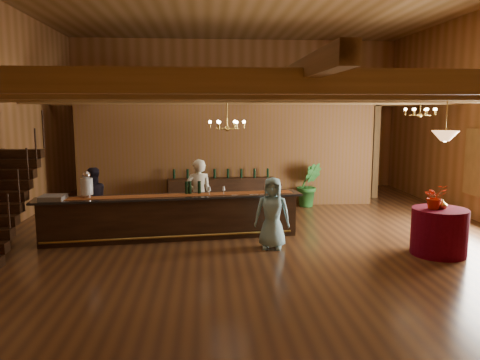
{
  "coord_description": "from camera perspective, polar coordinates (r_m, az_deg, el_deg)",
  "views": [
    {
      "loc": [
        -1.15,
        -10.67,
        2.87
      ],
      "look_at": [
        -0.34,
        0.37,
        1.25
      ],
      "focal_mm": 35.0,
      "sensor_mm": 36.0,
      "label": 1
    }
  ],
  "objects": [
    {
      "name": "floor",
      "position": [
        11.11,
        1.88,
        -6.64
      ],
      "size": [
        14.0,
        14.0,
        0.0
      ],
      "primitive_type": "plane",
      "color": "brown",
      "rests_on": "ground"
    },
    {
      "name": "wall_back",
      "position": [
        17.71,
        -0.5,
        7.95
      ],
      "size": [
        12.0,
        0.1,
        5.5
      ],
      "primitive_type": "cube",
      "color": "#955F37",
      "rests_on": "floor"
    },
    {
      "name": "wall_front",
      "position": [
        3.85,
        13.25,
        6.31
      ],
      "size": [
        12.0,
        0.1,
        5.5
      ],
      "primitive_type": "cube",
      "color": "#955F37",
      "rests_on": "floor"
    },
    {
      "name": "beam_grid",
      "position": [
        11.25,
        1.69,
        10.22
      ],
      "size": [
        11.9,
        13.9,
        0.39
      ],
      "color": "olive",
      "rests_on": "wall_left"
    },
    {
      "name": "support_posts",
      "position": [
        10.32,
        2.22,
        1.26
      ],
      "size": [
        9.2,
        10.2,
        3.2
      ],
      "color": "olive",
      "rests_on": "floor"
    },
    {
      "name": "partition_wall",
      "position": [
        14.25,
        -1.58,
        3.02
      ],
      "size": [
        9.0,
        0.18,
        3.1
      ],
      "primitive_type": "cube",
      "color": "brown",
      "rests_on": "floor"
    },
    {
      "name": "window_right_back",
      "position": [
        13.73,
        26.98,
        1.91
      ],
      "size": [
        0.12,
        1.05,
        1.75
      ],
      "primitive_type": "cube",
      "color": "white",
      "rests_on": "wall_right"
    },
    {
      "name": "staircase",
      "position": [
        10.98,
        -27.21,
        -2.4
      ],
      "size": [
        1.0,
        2.8,
        2.0
      ],
      "color": "black",
      "rests_on": "floor"
    },
    {
      "name": "backroom_boxes",
      "position": [
        16.36,
        -1.17,
        0.11
      ],
      "size": [
        4.1,
        0.6,
        1.1
      ],
      "color": "black",
      "rests_on": "floor"
    },
    {
      "name": "tasting_bar",
      "position": [
        10.75,
        -8.32,
        -4.46
      ],
      "size": [
        6.01,
        1.43,
        1.01
      ],
      "rotation": [
        0.0,
        0.0,
        0.12
      ],
      "color": "black",
      "rests_on": "floor"
    },
    {
      "name": "beverage_dispenser",
      "position": [
        10.74,
        -18.18,
        -0.6
      ],
      "size": [
        0.26,
        0.26,
        0.6
      ],
      "color": "silver",
      "rests_on": "tasting_bar"
    },
    {
      "name": "glass_rack_tray",
      "position": [
        10.79,
        -21.84,
        -2.01
      ],
      "size": [
        0.5,
        0.5,
        0.1
      ],
      "primitive_type": "cube",
      "color": "gray",
      "rests_on": "tasting_bar"
    },
    {
      "name": "raffle_drum",
      "position": [
        10.93,
        4.1,
        -0.63
      ],
      "size": [
        0.34,
        0.24,
        0.3
      ],
      "color": "#A3612F",
      "rests_on": "tasting_bar"
    },
    {
      "name": "bar_bottle_0",
      "position": [
        10.76,
        -6.54,
        -0.95
      ],
      "size": [
        0.07,
        0.07,
        0.3
      ],
      "primitive_type": "cylinder",
      "color": "black",
      "rests_on": "tasting_bar"
    },
    {
      "name": "bar_bottle_1",
      "position": [
        10.77,
        -6.13,
        -0.94
      ],
      "size": [
        0.07,
        0.07,
        0.3
      ],
      "primitive_type": "cylinder",
      "color": "black",
      "rests_on": "tasting_bar"
    },
    {
      "name": "bar_bottle_2",
      "position": [
        10.79,
        -4.98,
        -0.91
      ],
      "size": [
        0.07,
        0.07,
        0.3
      ],
      "primitive_type": "cylinder",
      "color": "black",
      "rests_on": "tasting_bar"
    },
    {
      "name": "backbar_shelf",
      "position": [
        14.07,
        -2.29,
        -1.57
      ],
      "size": [
        3.24,
        1.03,
        0.9
      ],
      "primitive_type": "cube",
      "rotation": [
        0.0,
        0.0,
        0.17
      ],
      "color": "black",
      "rests_on": "floor"
    },
    {
      "name": "round_table",
      "position": [
        10.3,
        23.11,
        -5.81
      ],
      "size": [
        1.09,
        1.09,
        0.94
      ],
      "primitive_type": "cylinder",
      "color": "#4D0211",
      "rests_on": "floor"
    },
    {
      "name": "chandelier_left",
      "position": [
        10.53,
        -1.58,
        6.81
      ],
      "size": [
        0.8,
        0.8,
        0.77
      ],
      "color": "gold",
      "rests_on": "beam_grid"
    },
    {
      "name": "chandelier_right",
      "position": [
        12.79,
        21.1,
        7.79
      ],
      "size": [
        0.8,
        0.8,
        0.48
      ],
      "color": "gold",
      "rests_on": "beam_grid"
    },
    {
      "name": "pendant_lamp",
      "position": [
        10.03,
        23.74,
        4.96
      ],
      "size": [
        0.52,
        0.52,
        0.9
      ],
      "color": "gold",
      "rests_on": "beam_grid"
    },
    {
      "name": "bartender",
      "position": [
        11.39,
        -5.06,
        -1.8
      ],
      "size": [
        0.69,
        0.5,
        1.74
      ],
      "primitive_type": "imported",
      "rotation": [
        0.0,
        0.0,
        3.28
      ],
      "color": "white",
      "rests_on": "floor"
    },
    {
      "name": "staff_second",
      "position": [
        11.78,
        -17.5,
        -2.29
      ],
      "size": [
        0.95,
        0.9,
        1.55
      ],
      "primitive_type": "imported",
      "rotation": [
        0.0,
        0.0,
        3.69
      ],
      "color": "black",
      "rests_on": "floor"
    },
    {
      "name": "guest",
      "position": [
        9.86,
        3.95,
        -4.04
      ],
      "size": [
        0.83,
        0.63,
        1.52
      ],
      "primitive_type": "imported",
      "rotation": [
        0.0,
        0.0,
        -0.21
      ],
      "color": "#8AC7D4",
      "rests_on": "floor"
    },
    {
      "name": "floor_plant",
      "position": [
        14.33,
        8.4,
        -0.57
      ],
      "size": [
        0.76,
        0.62,
        1.34
      ],
      "primitive_type": "imported",
      "rotation": [
        0.0,
        0.0,
        -0.03
      ],
      "color": "#277129",
      "rests_on": "floor"
    },
    {
      "name": "table_flowers",
      "position": [
        10.09,
        22.66,
        -1.9
      ],
      "size": [
        0.5,
        0.45,
        0.49
      ],
      "primitive_type": "imported",
      "rotation": [
        0.0,
        0.0,
        0.15
      ],
      "color": "#B02205",
      "rests_on": "round_table"
    },
    {
      "name": "table_vase",
      "position": [
        10.17,
        23.46,
        -2.41
      ],
      "size": [
        0.2,
        0.2,
        0.31
      ],
      "primitive_type": "imported",
      "rotation": [
        0.0,
        0.0,
        -0.41
      ],
      "color": "gold",
      "rests_on": "round_table"
    }
  ]
}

